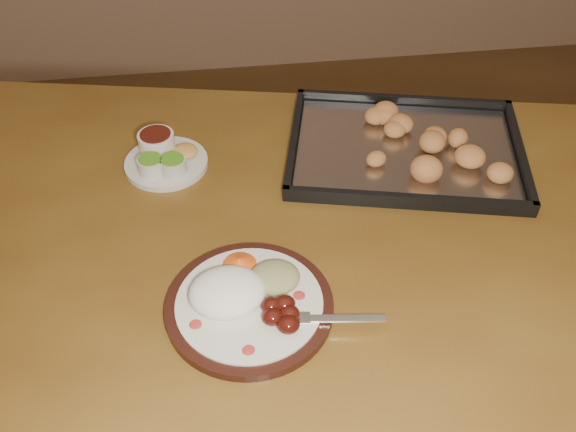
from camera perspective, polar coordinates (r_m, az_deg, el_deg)
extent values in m
cube|color=brown|center=(1.20, -1.71, -1.55)|extent=(1.65, 1.19, 0.04)
cylinder|color=#453114|center=(1.89, -21.23, -0.32)|extent=(0.07, 0.07, 0.71)
cylinder|color=#453114|center=(1.82, 21.62, -2.50)|extent=(0.07, 0.07, 0.71)
cylinder|color=black|center=(1.05, -3.44, -8.03)|extent=(0.27, 0.27, 0.02)
cylinder|color=silver|center=(1.04, -3.46, -7.72)|extent=(0.24, 0.24, 0.01)
ellipsoid|color=#B12E2A|center=(1.02, -8.22, -9.51)|extent=(0.02, 0.02, 0.00)
ellipsoid|color=#B12E2A|center=(0.98, -3.54, -11.82)|extent=(0.02, 0.02, 0.00)
ellipsoid|color=#B12E2A|center=(1.04, 0.99, -7.08)|extent=(0.02, 0.02, 0.00)
ellipsoid|color=#B12E2A|center=(1.07, -7.27, -5.55)|extent=(0.02, 0.02, 0.00)
ellipsoid|color=white|center=(1.03, -5.42, -6.76)|extent=(0.16, 0.15, 0.06)
ellipsoid|color=#4F130B|center=(1.00, -1.39, -8.96)|extent=(0.03, 0.03, 0.03)
ellipsoid|color=#4F130B|center=(1.00, 0.12, -8.67)|extent=(0.03, 0.03, 0.03)
ellipsoid|color=#4F130B|center=(1.01, -0.33, -7.82)|extent=(0.03, 0.03, 0.03)
ellipsoid|color=#4F130B|center=(0.99, 0.04, -9.63)|extent=(0.03, 0.03, 0.03)
ellipsoid|color=#4F130B|center=(1.01, -1.50, -7.95)|extent=(0.03, 0.03, 0.03)
ellipsoid|color=tan|center=(1.06, -1.20, -5.46)|extent=(0.11, 0.11, 0.03)
cone|color=#F05B15|center=(1.08, -4.34, -4.13)|extent=(0.06, 0.07, 0.03)
cube|color=white|center=(1.02, 5.02, -9.07)|extent=(0.13, 0.03, 0.00)
cube|color=white|center=(1.01, 0.99, -9.05)|extent=(0.04, 0.03, 0.00)
cylinder|color=white|center=(1.00, -0.34, -9.47)|extent=(0.03, 0.01, 0.00)
cylinder|color=white|center=(1.01, -0.34, -9.19)|extent=(0.03, 0.01, 0.00)
cylinder|color=white|center=(1.01, -0.34, -8.92)|extent=(0.03, 0.01, 0.00)
cylinder|color=white|center=(1.02, -0.34, -8.65)|extent=(0.03, 0.01, 0.00)
cylinder|color=beige|center=(1.33, -10.76, 4.63)|extent=(0.17, 0.17, 0.01)
cylinder|color=beige|center=(1.30, -12.08, 4.43)|extent=(0.05, 0.05, 0.03)
cylinder|color=#4A901C|center=(1.29, -12.18, 4.97)|extent=(0.05, 0.05, 0.00)
cylinder|color=beige|center=(1.29, -10.15, 4.43)|extent=(0.05, 0.05, 0.03)
cylinder|color=#4A901C|center=(1.28, -10.24, 4.98)|extent=(0.05, 0.05, 0.00)
cylinder|color=silver|center=(1.35, -11.59, 6.39)|extent=(0.07, 0.07, 0.04)
cylinder|color=#3E110B|center=(1.33, -11.72, 7.11)|extent=(0.06, 0.06, 0.00)
ellipsoid|color=#ECA453|center=(1.33, -9.13, 5.76)|extent=(0.05, 0.05, 0.02)
cube|color=black|center=(1.37, 10.33, 5.65)|extent=(0.54, 0.45, 0.01)
cube|color=black|center=(1.50, 10.18, 10.09)|extent=(0.47, 0.12, 0.02)
cube|color=black|center=(1.23, 10.70, 1.42)|extent=(0.47, 0.12, 0.02)
cube|color=black|center=(1.40, 19.92, 5.36)|extent=(0.09, 0.34, 0.02)
cube|color=black|center=(1.35, 0.55, 6.86)|extent=(0.09, 0.34, 0.02)
cube|color=silver|center=(1.36, 10.37, 5.86)|extent=(0.51, 0.41, 0.00)
ellipsoid|color=#BC7341|center=(1.36, 12.97, 6.35)|extent=(0.05, 0.05, 0.04)
ellipsoid|color=#BC7341|center=(1.40, 14.91, 7.09)|extent=(0.07, 0.07, 0.04)
ellipsoid|color=#BC7341|center=(1.43, 11.98, 8.62)|extent=(0.07, 0.07, 0.04)
ellipsoid|color=#BC7341|center=(1.40, 10.39, 7.98)|extent=(0.05, 0.05, 0.04)
ellipsoid|color=#BC7341|center=(1.41, 8.24, 8.61)|extent=(0.07, 0.07, 0.04)
ellipsoid|color=#BC7341|center=(1.36, 8.28, 7.26)|extent=(0.07, 0.07, 0.04)
ellipsoid|color=#BC7341|center=(1.34, 5.09, 6.96)|extent=(0.05, 0.05, 0.04)
ellipsoid|color=#BC7341|center=(1.30, 7.46, 5.41)|extent=(0.07, 0.07, 0.04)
ellipsoid|color=#BC7341|center=(1.30, 7.31, 5.49)|extent=(0.07, 0.07, 0.04)
ellipsoid|color=#BC7341|center=(1.28, 10.62, 4.16)|extent=(0.05, 0.05, 0.04)
ellipsoid|color=#BC7341|center=(1.32, 11.81, 5.51)|extent=(0.07, 0.07, 0.04)
ellipsoid|color=#BC7341|center=(1.34, 15.20, 5.22)|extent=(0.07, 0.07, 0.04)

